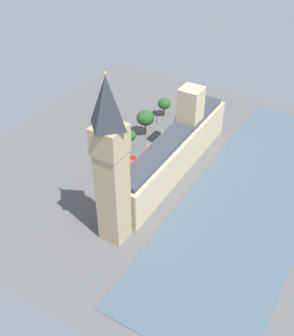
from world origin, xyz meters
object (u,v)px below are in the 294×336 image
(clock_tower, at_px, (111,162))
(car_white_under_trees, at_px, (145,158))
(pedestrian_corner, at_px, (180,138))
(car_black_by_river_gate, at_px, (171,128))
(double_decker_bus_kerbside, at_px, (126,168))
(plane_tree_opposite_hall, at_px, (164,104))
(plane_tree_midblock, at_px, (145,118))
(car_yellow_cab_far_end, at_px, (110,186))
(pedestrian_trailing, at_px, (112,208))
(parliament_building, at_px, (176,149))
(street_lamp_near_tower, at_px, (157,114))
(plane_tree_leading, at_px, (130,136))

(clock_tower, xyz_separation_m, car_white_under_trees, (12.11, -37.14, -26.44))
(car_white_under_trees, xyz_separation_m, pedestrian_corner, (-5.06, -18.37, -0.11))
(car_black_by_river_gate, distance_m, double_decker_bus_kerbside, 33.62)
(plane_tree_opposite_hall, height_order, plane_tree_midblock, plane_tree_midblock)
(car_black_by_river_gate, xyz_separation_m, pedestrian_corner, (-6.60, 4.27, -0.12))
(car_yellow_cab_far_end, relative_size, plane_tree_opposite_hall, 0.53)
(double_decker_bus_kerbside, bearing_deg, car_white_under_trees, 87.30)
(clock_tower, xyz_separation_m, pedestrian_trailing, (6.95, -8.23, -26.61))
(double_decker_bus_kerbside, distance_m, pedestrian_trailing, 19.15)
(double_decker_bus_kerbside, distance_m, car_yellow_cab_far_end, 9.74)
(pedestrian_trailing, bearing_deg, parliament_building, -16.09)
(car_white_under_trees, bearing_deg, plane_tree_midblock, 125.00)
(car_white_under_trees, xyz_separation_m, double_decker_bus_kerbside, (1.17, 10.94, 1.75))
(street_lamp_near_tower, bearing_deg, plane_tree_opposite_hall, -89.18)
(double_decker_bus_kerbside, xyz_separation_m, street_lamp_near_tower, (8.40, -35.71, 1.73))
(car_black_by_river_gate, bearing_deg, car_yellow_cab_far_end, -85.92)
(car_yellow_cab_far_end, bearing_deg, pedestrian_corner, 83.45)
(plane_tree_midblock, bearing_deg, double_decker_bus_kerbside, 106.64)
(plane_tree_midblock, distance_m, street_lamp_near_tower, 11.14)
(parliament_building, distance_m, plane_tree_midblock, 24.02)
(plane_tree_leading, bearing_deg, plane_tree_opposite_hall, -88.86)
(car_white_under_trees, bearing_deg, car_yellow_cab_far_end, -91.45)
(clock_tower, distance_m, pedestrian_trailing, 28.71)
(double_decker_bus_kerbside, distance_m, plane_tree_opposite_hall, 43.22)
(double_decker_bus_kerbside, height_order, plane_tree_midblock, plane_tree_midblock)
(clock_tower, xyz_separation_m, plane_tree_opposite_hall, (21.78, -68.45, -21.42))
(pedestrian_trailing, relative_size, plane_tree_midblock, 0.15)
(pedestrian_trailing, relative_size, pedestrian_corner, 0.94)
(car_yellow_cab_far_end, relative_size, pedestrian_trailing, 2.71)
(pedestrian_trailing, bearing_deg, street_lamp_near_tower, 11.23)
(car_black_by_river_gate, distance_m, plane_tree_leading, 20.84)
(pedestrian_trailing, bearing_deg, clock_tower, -143.94)
(car_white_under_trees, height_order, street_lamp_near_tower, street_lamp_near_tower)
(plane_tree_midblock, bearing_deg, car_white_under_trees, 121.37)
(parliament_building, bearing_deg, car_yellow_cab_far_end, 58.54)
(parliament_building, xyz_separation_m, street_lamp_near_tower, (21.17, -23.33, -3.82))
(parliament_building, xyz_separation_m, car_black_by_river_gate, (13.14, -21.19, -7.30))
(parliament_building, bearing_deg, clock_tower, 90.76)
(car_black_by_river_gate, distance_m, car_yellow_cab_far_end, 43.14)
(car_black_by_river_gate, bearing_deg, plane_tree_opposite_hall, 137.60)
(plane_tree_opposite_hall, bearing_deg, car_black_by_river_gate, 133.15)
(car_yellow_cab_far_end, relative_size, plane_tree_leading, 0.58)
(parliament_building, distance_m, plane_tree_leading, 21.03)
(plane_tree_opposite_hall, distance_m, plane_tree_leading, 27.56)
(car_yellow_cab_far_end, height_order, plane_tree_opposite_hall, plane_tree_opposite_hall)
(clock_tower, bearing_deg, plane_tree_opposite_hall, -72.35)
(parliament_building, relative_size, car_white_under_trees, 14.41)
(car_white_under_trees, bearing_deg, plane_tree_opposite_hall, 110.78)
(double_decker_bus_kerbside, relative_size, plane_tree_leading, 1.42)
(pedestrian_trailing, distance_m, plane_tree_midblock, 45.92)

